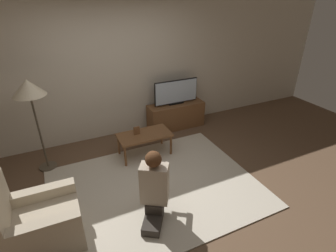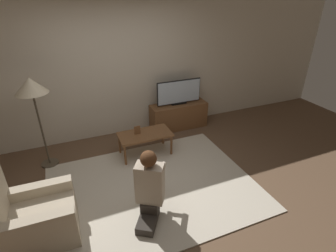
{
  "view_description": "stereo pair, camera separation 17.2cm",
  "coord_description": "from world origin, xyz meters",
  "px_view_note": "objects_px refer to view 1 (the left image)",
  "views": [
    {
      "loc": [
        -1.13,
        -2.85,
        2.64
      ],
      "look_at": [
        0.48,
        0.57,
        0.68
      ],
      "focal_mm": 28.0,
      "sensor_mm": 36.0,
      "label": 1
    },
    {
      "loc": [
        -0.98,
        -2.92,
        2.64
      ],
      "look_at": [
        0.48,
        0.57,
        0.68
      ],
      "focal_mm": 28.0,
      "sensor_mm": 36.0,
      "label": 2
    }
  ],
  "objects_px": {
    "tv": "(176,92)",
    "coffee_table": "(144,136)",
    "armchair": "(37,224)",
    "floor_lamp": "(29,92)",
    "person_kneeling": "(154,186)"
  },
  "relations": [
    {
      "from": "tv",
      "to": "coffee_table",
      "type": "height_order",
      "value": "tv"
    },
    {
      "from": "coffee_table",
      "to": "tv",
      "type": "bearing_deg",
      "value": 36.72
    },
    {
      "from": "tv",
      "to": "armchair",
      "type": "bearing_deg",
      "value": -144.8
    },
    {
      "from": "tv",
      "to": "floor_lamp",
      "type": "height_order",
      "value": "floor_lamp"
    },
    {
      "from": "tv",
      "to": "floor_lamp",
      "type": "bearing_deg",
      "value": -171.18
    },
    {
      "from": "coffee_table",
      "to": "person_kneeling",
      "type": "bearing_deg",
      "value": -105.73
    },
    {
      "from": "tv",
      "to": "armchair",
      "type": "relative_size",
      "value": 1.04
    },
    {
      "from": "coffee_table",
      "to": "person_kneeling",
      "type": "height_order",
      "value": "person_kneeling"
    },
    {
      "from": "coffee_table",
      "to": "floor_lamp",
      "type": "height_order",
      "value": "floor_lamp"
    },
    {
      "from": "tv",
      "to": "armchair",
      "type": "distance_m",
      "value": 3.4
    },
    {
      "from": "coffee_table",
      "to": "floor_lamp",
      "type": "bearing_deg",
      "value": 168.31
    },
    {
      "from": "coffee_table",
      "to": "armchair",
      "type": "relative_size",
      "value": 1.0
    },
    {
      "from": "armchair",
      "to": "person_kneeling",
      "type": "relative_size",
      "value": 0.92
    },
    {
      "from": "person_kneeling",
      "to": "floor_lamp",
      "type": "bearing_deg",
      "value": -22.67
    },
    {
      "from": "armchair",
      "to": "tv",
      "type": "bearing_deg",
      "value": -53.55
    }
  ]
}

